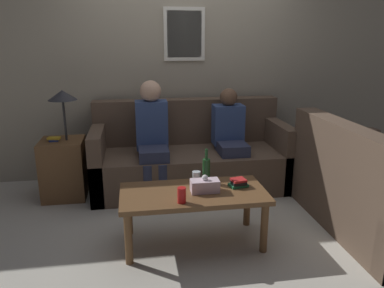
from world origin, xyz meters
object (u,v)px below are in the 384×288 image
(wine_bottle, at_px, (206,170))
(person_right, at_px, (230,135))
(drinking_glass, at_px, (196,177))
(person_left, at_px, (152,134))
(couch_main, at_px, (190,158))
(coffee_table, at_px, (193,199))
(couch_side, at_px, (370,194))

(wine_bottle, bearing_deg, person_right, 64.24)
(drinking_glass, relative_size, person_right, 0.09)
(person_left, bearing_deg, wine_bottle, -66.17)
(couch_main, distance_m, person_right, 0.54)
(coffee_table, xyz_separation_m, drinking_glass, (0.06, 0.20, 0.11))
(person_left, relative_size, person_right, 1.10)
(coffee_table, distance_m, drinking_glass, 0.23)
(person_left, height_order, person_right, person_left)
(couch_main, relative_size, drinking_glass, 22.17)
(coffee_table, height_order, drinking_glass, drinking_glass)
(wine_bottle, bearing_deg, couch_main, 88.60)
(wine_bottle, xyz_separation_m, person_right, (0.46, 0.95, 0.04))
(couch_main, relative_size, wine_bottle, 7.20)
(couch_main, relative_size, person_left, 1.77)
(person_left, xyz_separation_m, person_right, (0.86, 0.03, -0.06))
(couch_side, relative_size, wine_bottle, 5.25)
(couch_side, xyz_separation_m, wine_bottle, (-1.45, 0.17, 0.25))
(couch_side, relative_size, coffee_table, 1.34)
(drinking_glass, height_order, person_right, person_right)
(couch_main, xyz_separation_m, person_right, (0.43, -0.14, 0.29))
(coffee_table, relative_size, drinking_glass, 12.10)
(person_left, bearing_deg, person_right, 1.82)
(couch_main, bearing_deg, person_right, -17.70)
(couch_main, xyz_separation_m, drinking_glass, (-0.11, -1.07, 0.18))
(couch_side, bearing_deg, coffee_table, 90.31)
(couch_main, xyz_separation_m, coffee_table, (-0.17, -1.26, 0.07))
(couch_main, distance_m, wine_bottle, 1.11)
(coffee_table, bearing_deg, drinking_glass, 73.85)
(drinking_glass, height_order, person_left, person_left)
(couch_side, distance_m, drinking_glass, 1.56)
(person_left, bearing_deg, coffee_table, -76.36)
(wine_bottle, distance_m, drinking_glass, 0.11)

